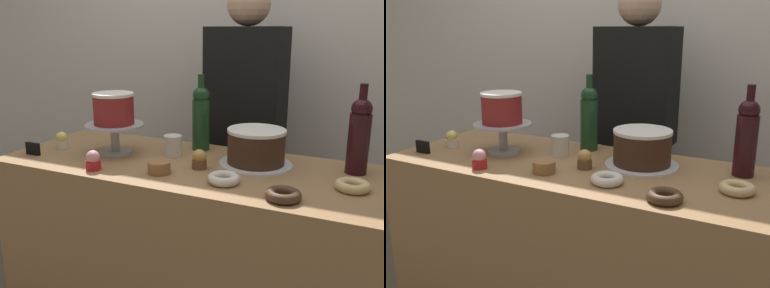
% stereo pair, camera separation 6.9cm
% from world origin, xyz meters
% --- Properties ---
extents(back_wall, '(6.00, 0.05, 2.60)m').
position_xyz_m(back_wall, '(0.00, 0.87, 1.30)').
color(back_wall, silver).
rests_on(back_wall, ground_plane).
extents(display_counter, '(1.52, 0.60, 0.88)m').
position_xyz_m(display_counter, '(0.00, 0.00, 0.44)').
color(display_counter, '#997047').
rests_on(display_counter, ground_plane).
extents(cake_stand_pedestal, '(0.24, 0.24, 0.13)m').
position_xyz_m(cake_stand_pedestal, '(-0.35, -0.01, 0.97)').
color(cake_stand_pedestal, '#B2B2B7').
rests_on(cake_stand_pedestal, display_counter).
extents(white_layer_cake, '(0.17, 0.17, 0.13)m').
position_xyz_m(white_layer_cake, '(-0.35, -0.01, 1.07)').
color(white_layer_cake, maroon).
rests_on(white_layer_cake, cake_stand_pedestal).
extents(silver_serving_platter, '(0.28, 0.28, 0.01)m').
position_xyz_m(silver_serving_platter, '(0.23, 0.09, 0.89)').
color(silver_serving_platter, white).
rests_on(silver_serving_platter, display_counter).
extents(chocolate_round_cake, '(0.22, 0.22, 0.13)m').
position_xyz_m(chocolate_round_cake, '(0.23, 0.09, 0.96)').
color(chocolate_round_cake, '#3D2619').
rests_on(chocolate_round_cake, silver_serving_platter).
extents(wine_bottle_dark_red, '(0.08, 0.08, 0.33)m').
position_xyz_m(wine_bottle_dark_red, '(0.58, 0.16, 1.03)').
color(wine_bottle_dark_red, black).
rests_on(wine_bottle_dark_red, display_counter).
extents(wine_bottle_green, '(0.08, 0.08, 0.33)m').
position_xyz_m(wine_bottle_green, '(-0.05, 0.20, 1.03)').
color(wine_bottle_green, '#193D1E').
rests_on(wine_bottle_green, display_counter).
extents(cupcake_lemon, '(0.06, 0.06, 0.07)m').
position_xyz_m(cupcake_lemon, '(-0.61, -0.04, 0.92)').
color(cupcake_lemon, white).
rests_on(cupcake_lemon, display_counter).
extents(cupcake_strawberry, '(0.06, 0.06, 0.07)m').
position_xyz_m(cupcake_strawberry, '(-0.30, -0.22, 0.92)').
color(cupcake_strawberry, red).
rests_on(cupcake_strawberry, display_counter).
extents(cupcake_caramel, '(0.06, 0.06, 0.07)m').
position_xyz_m(cupcake_caramel, '(0.05, -0.04, 0.92)').
color(cupcake_caramel, brown).
rests_on(cupcake_caramel, display_counter).
extents(donut_glazed, '(0.11, 0.11, 0.03)m').
position_xyz_m(donut_glazed, '(0.59, -0.03, 0.90)').
color(donut_glazed, '#E0C17F').
rests_on(donut_glazed, display_counter).
extents(donut_sugar, '(0.11, 0.11, 0.03)m').
position_xyz_m(donut_sugar, '(0.19, -0.15, 0.90)').
color(donut_sugar, silver).
rests_on(donut_sugar, display_counter).
extents(donut_chocolate, '(0.11, 0.11, 0.03)m').
position_xyz_m(donut_chocolate, '(0.41, -0.21, 0.90)').
color(donut_chocolate, '#472D1E').
rests_on(donut_chocolate, display_counter).
extents(cookie_stack, '(0.08, 0.08, 0.04)m').
position_xyz_m(cookie_stack, '(-0.06, -0.15, 0.90)').
color(cookie_stack, olive).
rests_on(cookie_stack, display_counter).
extents(price_sign_chalkboard, '(0.07, 0.01, 0.05)m').
position_xyz_m(price_sign_chalkboard, '(-0.65, -0.17, 0.91)').
color(price_sign_chalkboard, black).
rests_on(price_sign_chalkboard, display_counter).
extents(coffee_cup_ceramic, '(0.08, 0.08, 0.08)m').
position_xyz_m(coffee_cup_ceramic, '(-0.12, 0.07, 0.92)').
color(coffee_cup_ceramic, silver).
rests_on(coffee_cup_ceramic, display_counter).
extents(barista_figure, '(0.36, 0.22, 1.60)m').
position_xyz_m(barista_figure, '(0.04, 0.52, 0.84)').
color(barista_figure, black).
rests_on(barista_figure, ground_plane).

